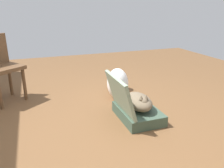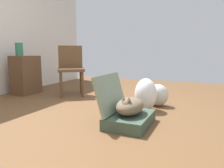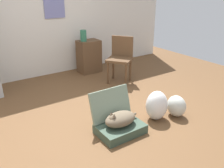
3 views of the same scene
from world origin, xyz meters
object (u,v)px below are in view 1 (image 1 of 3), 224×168
at_px(cat, 139,102).
at_px(plastic_bag_white, 118,84).
at_px(suitcase_base, 138,113).
at_px(plastic_bag_clear, 116,80).

height_order(cat, plastic_bag_white, plastic_bag_white).
bearing_deg(cat, suitcase_base, -3.56).
relative_size(suitcase_base, cat, 1.17).
relative_size(cat, plastic_bag_white, 1.18).
xyz_separation_m(plastic_bag_white, plastic_bag_clear, (0.31, -0.10, -0.06)).
distance_m(plastic_bag_white, plastic_bag_clear, 0.33).
xyz_separation_m(cat, plastic_bag_clear, (0.97, -0.10, -0.05)).
height_order(cat, plastic_bag_clear, cat).
relative_size(suitcase_base, plastic_bag_white, 1.38).
distance_m(suitcase_base, cat, 0.15).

